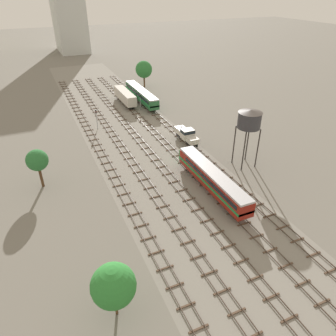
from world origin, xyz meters
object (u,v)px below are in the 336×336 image
object	(u,v)px
passenger_coach_centre_right_mid	(141,94)
freight_boxcar_centre_midfar	(125,96)
shunter_loco_centre_right_near	(187,134)
signal_post_near	(96,117)
diesel_railcar_centre_nearest	(212,178)
signal_post_nearest	(140,100)
water_tower	(249,120)

from	to	relation	value
passenger_coach_centre_right_mid	freight_boxcar_centre_midfar	bearing A→B (deg)	168.66
shunter_loco_centre_right_near	signal_post_near	distance (m)	23.48
diesel_railcar_centre_nearest	signal_post_nearest	distance (m)	43.96
passenger_coach_centre_right_mid	water_tower	xyz separation A→B (m)	(5.81, -44.56, 7.14)
passenger_coach_centre_right_mid	shunter_loco_centre_right_near	bearing A→B (deg)	-90.00
freight_boxcar_centre_midfar	signal_post_near	distance (m)	19.56
passenger_coach_centre_right_mid	signal_post_near	xyz separation A→B (m)	(-16.93, -14.38, 0.58)
shunter_loco_centre_right_near	passenger_coach_centre_right_mid	distance (m)	30.62
diesel_railcar_centre_nearest	freight_boxcar_centre_midfar	distance (m)	50.88
signal_post_near	freight_boxcar_centre_midfar	bearing A→B (deg)	51.75
freight_boxcar_centre_midfar	passenger_coach_centre_right_mid	bearing A→B (deg)	-11.34
diesel_railcar_centre_nearest	freight_boxcar_centre_midfar	world-z (taller)	diesel_railcar_centre_nearest
signal_post_nearest	shunter_loco_centre_right_near	bearing A→B (deg)	-84.38
diesel_railcar_centre_nearest	signal_post_near	bearing A→B (deg)	108.79
diesel_railcar_centre_nearest	shunter_loco_centre_right_near	size ratio (longest dim) A/B	2.42
diesel_railcar_centre_nearest	freight_boxcar_centre_midfar	bearing A→B (deg)	89.99
shunter_loco_centre_right_near	water_tower	bearing A→B (deg)	-67.37
signal_post_near	shunter_loco_centre_right_near	bearing A→B (deg)	-43.80
water_tower	freight_boxcar_centre_midfar	bearing A→B (deg)	103.16
passenger_coach_centre_right_mid	freight_boxcar_centre_midfar	world-z (taller)	passenger_coach_centre_right_mid
passenger_coach_centre_right_mid	freight_boxcar_centre_midfar	xyz separation A→B (m)	(-4.83, 0.97, -0.16)
diesel_railcar_centre_nearest	passenger_coach_centre_right_mid	distance (m)	50.15
freight_boxcar_centre_midfar	signal_post_nearest	world-z (taller)	signal_post_nearest
freight_boxcar_centre_midfar	signal_post_near	xyz separation A→B (m)	(-12.10, -15.35, 0.75)
shunter_loco_centre_right_near	passenger_coach_centre_right_mid	world-z (taller)	passenger_coach_centre_right_mid
water_tower	signal_post_nearest	distance (m)	39.98
signal_post_nearest	signal_post_near	size ratio (longest dim) A/B	0.94
freight_boxcar_centre_midfar	shunter_loco_centre_right_near	bearing A→B (deg)	-81.30
signal_post_near	diesel_railcar_centre_nearest	bearing A→B (deg)	-71.21
water_tower	diesel_railcar_centre_nearest	bearing A→B (deg)	-153.31
freight_boxcar_centre_midfar	water_tower	xyz separation A→B (m)	(10.64, -45.53, 7.31)
signal_post_nearest	signal_post_near	distance (m)	16.74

